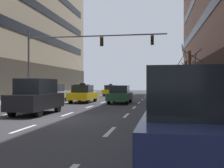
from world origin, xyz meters
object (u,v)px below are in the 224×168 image
object	(u,v)px
car_parked_1	(172,98)
street_tree_0	(178,80)
car_parked_2	(167,98)
car_driving_2	(120,94)
car_parked_0	(191,123)
traffic_signal_0	(76,49)
car_driving_1	(54,93)
taxi_driving_4	(83,94)
street_tree_2	(190,73)
taxi_driving_5	(111,91)
street_tree_1	(186,78)
taxi_driving_3	(82,91)
car_driving_0	(37,97)

from	to	relation	value
car_parked_1	street_tree_0	xyz separation A→B (m)	(2.28, 27.47, 1.11)
car_parked_1	car_parked_2	xyz separation A→B (m)	(-0.00, 6.11, -0.29)
car_driving_2	car_parked_0	distance (m)	18.75
car_driving_2	traffic_signal_0	bearing A→B (deg)	176.13
car_driving_1	street_tree_0	distance (m)	19.42
taxi_driving_4	car_parked_0	size ratio (longest dim) A/B	1.04
street_tree_0	car_driving_1	bearing A→B (deg)	-132.53
street_tree_0	car_parked_1	bearing A→B (deg)	-94.74
car_parked_2	street_tree_2	world-z (taller)	street_tree_2
car_driving_1	taxi_driving_5	size ratio (longest dim) A/B	1.08
street_tree_0	street_tree_1	xyz separation A→B (m)	(0.04, -9.97, 0.14)
car_parked_1	street_tree_2	size ratio (longest dim) A/B	0.85
car_driving_2	taxi_driving_4	distance (m)	3.51
car_driving_2	taxi_driving_3	size ratio (longest dim) A/B	0.95
car_driving_0	street_tree_0	world-z (taller)	street_tree_0
traffic_signal_0	street_tree_0	xyz separation A→B (m)	(10.41, 15.57, -2.72)
street_tree_2	car_driving_1	bearing A→B (deg)	-176.38
car_parked_1	traffic_signal_0	xyz separation A→B (m)	(-8.13, 11.90, 3.83)
street_tree_1	car_driving_2	bearing A→B (deg)	-136.80
taxi_driving_5	car_parked_1	bearing A→B (deg)	-74.33
street_tree_0	car_driving_0	bearing A→B (deg)	-111.10
taxi_driving_4	street_tree_1	world-z (taller)	street_tree_1
car_driving_0	street_tree_1	bearing A→B (deg)	57.28
taxi_driving_4	street_tree_2	world-z (taller)	street_tree_2
car_driving_2	taxi_driving_3	world-z (taller)	taxi_driving_3
car_driving_0	car_driving_1	distance (m)	11.39
street_tree_0	street_tree_2	distance (m)	13.45
car_driving_1	car_parked_1	xyz separation A→B (m)	(10.81, -13.20, 0.26)
taxi_driving_3	taxi_driving_5	distance (m)	4.71
taxi_driving_4	car_parked_2	world-z (taller)	taxi_driving_4
street_tree_1	taxi_driving_5	bearing A→B (deg)	138.43
street_tree_1	street_tree_2	distance (m)	3.49
car_parked_2	street_tree_2	xyz separation A→B (m)	(2.32, 7.92, 1.93)
taxi_driving_3	car_parked_0	xyz separation A→B (m)	(10.67, -29.47, 0.18)
car_driving_2	street_tree_0	bearing A→B (deg)	68.56
car_parked_0	street_tree_0	world-z (taller)	street_tree_0
car_parked_0	street_tree_1	bearing A→B (deg)	84.52
car_driving_2	street_tree_0	distance (m)	17.10
traffic_signal_0	street_tree_2	xyz separation A→B (m)	(10.45, 2.13, -2.20)
car_driving_1	traffic_signal_0	bearing A→B (deg)	-25.85
car_driving_0	taxi_driving_5	xyz separation A→B (m)	(0.12, 23.71, -0.23)
street_tree_0	car_parked_2	bearing A→B (deg)	-96.09
car_parked_0	street_tree_0	bearing A→B (deg)	86.19
taxi_driving_5	car_driving_1	bearing A→B (deg)	-105.28
car_parked_0	car_parked_1	world-z (taller)	car_parked_1
taxi_driving_5	street_tree_1	world-z (taller)	street_tree_1
taxi_driving_3	car_parked_0	bearing A→B (deg)	-70.09
car_driving_0	street_tree_0	bearing A→B (deg)	68.90
taxi_driving_4	car_driving_1	bearing A→B (deg)	160.27
taxi_driving_5	street_tree_1	distance (m)	12.97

